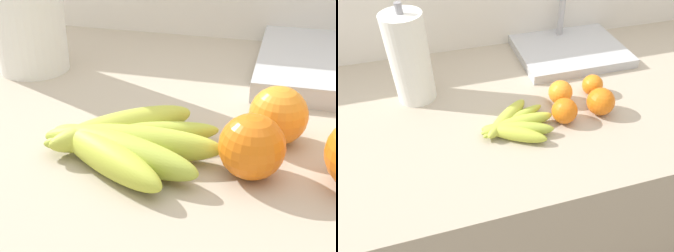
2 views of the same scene
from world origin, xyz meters
TOP-DOWN VIEW (x-y plane):
  - wall_back at (0.00, 0.41)m, footprint 2.19×0.06m
  - banana_bunch at (-0.02, -0.12)m, footprint 0.22×0.21m
  - orange_center at (0.15, -0.03)m, footprint 0.07×0.07m
  - orange_front at (0.13, -0.12)m, footprint 0.07×0.07m

SIDE VIEW (x-z plane):
  - wall_back at x=0.00m, z-range 0.00..1.30m
  - banana_bunch at x=-0.02m, z-range 0.87..0.92m
  - orange_center at x=0.15m, z-range 0.87..0.95m
  - orange_front at x=0.13m, z-range 0.87..0.95m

